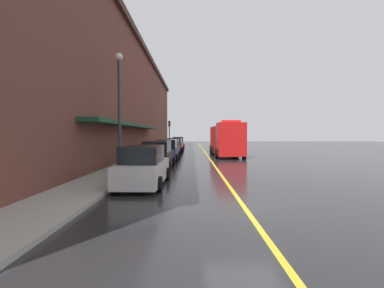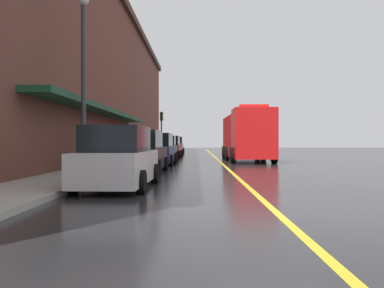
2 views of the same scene
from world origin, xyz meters
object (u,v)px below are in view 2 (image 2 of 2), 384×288
at_px(parked_car_3, 163,149).
at_px(parked_car_4, 169,147).
at_px(parking_meter_0, 157,145).
at_px(traffic_light_near, 162,124).
at_px(parking_meter_3, 152,145).
at_px(parking_meter_1, 84,151).
at_px(parked_car_0, 118,159).
at_px(parked_car_1, 142,153).
at_px(street_lamp_left, 83,64).
at_px(parked_car_2, 157,150).
at_px(parked_car_6, 175,146).
at_px(parked_car_5, 171,147).
at_px(parking_meter_2, 136,146).
at_px(fire_truck, 247,136).

distance_m(parked_car_3, parked_car_4, 5.14).
relative_size(parking_meter_0, traffic_light_near, 0.31).
bearing_deg(parking_meter_3, parked_car_3, -75.57).
distance_m(parking_meter_0, parking_meter_1, 26.40).
distance_m(parked_car_4, traffic_light_near, 9.17).
xyz_separation_m(parked_car_0, parking_meter_1, (-1.44, 1.62, 0.21)).
xyz_separation_m(parked_car_0, parked_car_1, (-0.13, 6.41, 0.02)).
bearing_deg(parking_meter_3, street_lamp_left, -91.75).
relative_size(parked_car_1, parked_car_2, 0.98).
relative_size(parked_car_3, parked_car_6, 1.06).
bearing_deg(parked_car_5, street_lamp_left, 175.61).
bearing_deg(street_lamp_left, parking_meter_3, 88.25).
bearing_deg(traffic_light_near, parking_meter_0, -90.90).
relative_size(parking_meter_0, parking_meter_2, 1.00).
xyz_separation_m(parked_car_5, parking_meter_1, (-1.30, -26.69, 0.28)).
relative_size(parked_car_0, traffic_light_near, 1.12).
height_order(parked_car_1, parked_car_5, parked_car_1).
bearing_deg(parked_car_3, parking_meter_1, 174.72).
distance_m(street_lamp_left, traffic_light_near, 28.23).
xyz_separation_m(fire_truck, parking_meter_3, (-7.26, 6.37, -0.69)).
xyz_separation_m(parked_car_1, fire_truck, (5.95, 10.55, 0.87)).
bearing_deg(parking_meter_2, parking_meter_0, 90.00).
bearing_deg(parked_car_0, parking_meter_3, 4.88).
height_order(parked_car_0, parked_car_3, parked_car_0).
height_order(parked_car_3, parked_car_4, parked_car_4).
xyz_separation_m(parked_car_6, street_lamp_left, (-1.91, -30.56, 3.53)).
bearing_deg(traffic_light_near, parked_car_5, -71.08).
bearing_deg(parked_car_3, parked_car_5, -0.20).
distance_m(fire_truck, parking_meter_0, 13.26).
relative_size(street_lamp_left, traffic_light_near, 1.61).
bearing_deg(parked_car_2, parking_meter_1, 174.20).
bearing_deg(parking_meter_0, parked_car_1, -86.52).
bearing_deg(parked_car_6, parking_meter_0, 167.79).
bearing_deg(parked_car_4, parking_meter_0, 18.49).
xyz_separation_m(parking_meter_1, parking_meter_2, (0.00, 12.21, 0.00)).
height_order(fire_truck, parking_meter_2, fire_truck).
distance_m(parking_meter_3, street_lamp_left, 19.88).
xyz_separation_m(parked_car_6, traffic_light_near, (-1.25, -2.37, 2.29)).
relative_size(parked_car_0, parking_meter_0, 3.63).
distance_m(parked_car_0, parked_car_5, 28.31).
xyz_separation_m(fire_truck, parking_meter_2, (-7.26, -3.12, -0.69)).
distance_m(parked_car_1, parking_meter_0, 21.66).
distance_m(fire_truck, traffic_light_near, 16.67).
distance_m(parked_car_0, street_lamp_left, 5.54).
xyz_separation_m(parked_car_0, parking_meter_0, (-1.44, 28.03, 0.21)).
relative_size(parked_car_0, parking_meter_1, 3.63).
relative_size(parked_car_4, street_lamp_left, 0.61).
distance_m(parked_car_6, traffic_light_near, 3.52).
bearing_deg(parked_car_2, parked_car_3, 2.24).
bearing_deg(fire_truck, parking_meter_1, -26.49).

